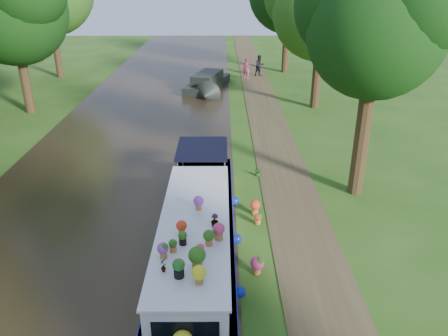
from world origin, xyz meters
TOP-DOWN VIEW (x-y plane):
  - ground at (0.00, 0.00)m, footprint 100.00×100.00m
  - canal_water at (-6.00, 0.00)m, footprint 10.00×100.00m
  - towpath at (1.20, 0.00)m, footprint 2.20×100.00m
  - plant_boat at (-2.25, -2.25)m, footprint 2.29×13.52m
  - tree_near_overhang at (3.79, 3.06)m, footprint 5.52×5.28m
  - tree_near_mid at (4.48, 15.08)m, footprint 6.90×6.60m
  - tree_far_c at (-13.52, 14.08)m, footprint 7.13×6.82m
  - second_boat at (-2.58, 19.64)m, footprint 3.48×6.92m
  - pedestrian_pink at (0.50, 23.19)m, footprint 0.69×0.53m
  - pedestrian_dark at (1.66, 24.27)m, footprint 1.04×0.97m
  - verge_plant at (0.05, 4.54)m, footprint 0.37×0.33m

SIDE VIEW (x-z plane):
  - ground at x=0.00m, z-range 0.00..0.00m
  - canal_water at x=-6.00m, z-range 0.00..0.02m
  - towpath at x=1.20m, z-range 0.00..0.03m
  - verge_plant at x=0.05m, z-range 0.00..0.38m
  - second_boat at x=-2.58m, z-range -0.12..1.15m
  - plant_boat at x=-2.25m, z-range -0.26..1.96m
  - pedestrian_pink at x=0.50m, z-range 0.03..1.71m
  - pedestrian_dark at x=1.66m, z-range 0.03..1.75m
  - tree_near_mid at x=4.48m, z-range 1.74..11.14m
  - tree_far_c at x=-13.52m, z-range 1.73..11.32m
  - tree_near_overhang at x=3.79m, z-range 2.11..11.10m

